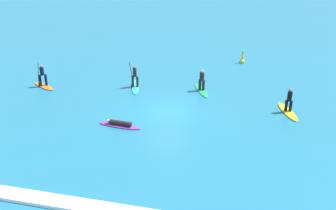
% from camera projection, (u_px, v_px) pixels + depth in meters
% --- Properties ---
extents(ground_plane, '(120.00, 120.00, 0.00)m').
position_uv_depth(ground_plane, '(168.00, 111.00, 27.82)').
color(ground_plane, teal).
rests_on(ground_plane, ground).
extents(surfer_on_purple_board, '(2.93, 0.78, 0.41)m').
position_uv_depth(surfer_on_purple_board, '(120.00, 124.00, 25.75)').
color(surfer_on_purple_board, purple).
rests_on(surfer_on_purple_board, ground_plane).
extents(surfer_on_yellow_board, '(1.73, 3.13, 1.79)m').
position_uv_depth(surfer_on_yellow_board, '(288.00, 107.00, 27.55)').
color(surfer_on_yellow_board, yellow).
rests_on(surfer_on_yellow_board, ground_plane).
extents(surfer_on_teal_board, '(1.53, 3.10, 2.21)m').
position_uv_depth(surfer_on_teal_board, '(135.00, 82.00, 31.70)').
color(surfer_on_teal_board, '#33C6CC').
rests_on(surfer_on_teal_board, ground_plane).
extents(surfer_on_green_board, '(1.85, 2.97, 1.74)m').
position_uv_depth(surfer_on_green_board, '(202.00, 85.00, 31.02)').
color(surfer_on_green_board, '#23B266').
rests_on(surfer_on_green_board, ground_plane).
extents(surfer_on_orange_board, '(2.47, 1.79, 2.02)m').
position_uv_depth(surfer_on_orange_board, '(43.00, 81.00, 31.80)').
color(surfer_on_orange_board, orange).
rests_on(surfer_on_orange_board, ground_plane).
extents(marker_buoy, '(0.49, 0.49, 1.31)m').
position_uv_depth(marker_buoy, '(242.00, 61.00, 37.23)').
color(marker_buoy, yellow).
rests_on(marker_buoy, ground_plane).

